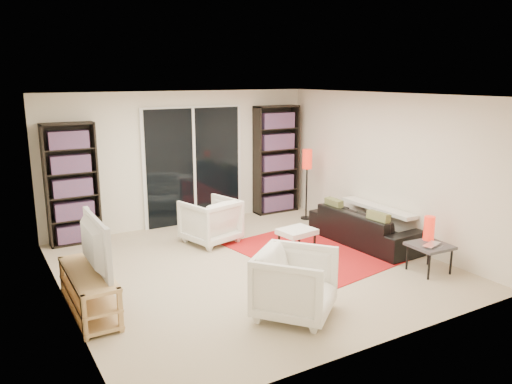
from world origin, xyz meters
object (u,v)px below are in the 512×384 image
bookshelf_left (72,184)px  floor_lamp (307,167)px  armchair_front (295,284)px  side_table (430,247)px  sofa (365,227)px  ottoman (297,233)px  tv_stand (89,291)px  armchair_back (210,221)px  bookshelf_right (276,160)px

bookshelf_left → floor_lamp: (4.06, -0.74, 0.03)m
floor_lamp → armchair_front: bearing=-127.7°
armchair_front → side_table: bearing=-36.1°
sofa → armchair_front: armchair_front is taller
ottoman → side_table: (1.17, -1.50, 0.01)m
tv_stand → sofa: (4.39, 0.27, 0.02)m
armchair_back → bookshelf_left: bearing=-44.0°
tv_stand → armchair_front: 2.35m
bookshelf_right → sofa: (0.18, -2.38, -0.77)m
ottoman → floor_lamp: (1.27, 1.51, 0.67)m
armchair_front → floor_lamp: 4.02m
bookshelf_left → armchair_front: size_ratio=2.32×
bookshelf_right → floor_lamp: size_ratio=1.58×
bookshelf_left → sofa: (4.03, -2.38, -0.69)m
bookshelf_left → ottoman: bookshelf_left is taller
bookshelf_right → armchair_back: 2.32m
bookshelf_right → floor_lamp: 0.77m
armchair_back → side_table: bearing=112.9°
armchair_back → armchair_front: 2.82m
bookshelf_left → armchair_front: bookshelf_left is taller
bookshelf_right → sofa: size_ratio=1.09×
armchair_back → bookshelf_right: bearing=-165.8°
sofa → ottoman: sofa is taller
armchair_back → floor_lamp: 2.27m
side_table → bookshelf_left: bearing=136.6°
bookshelf_right → armchair_front: 4.52m
tv_stand → side_table: (4.32, -1.11, 0.09)m
bookshelf_right → tv_stand: bookshelf_right is taller
ottoman → sofa: bearing=-5.7°
bookshelf_right → side_table: size_ratio=3.91×
bookshelf_left → side_table: size_ratio=3.63×
floor_lamp → bookshelf_left: bearing=169.7°
sofa → armchair_front: bearing=119.1°
sofa → ottoman: (-1.24, 0.12, 0.06)m
tv_stand → ottoman: 3.17m
bookshelf_left → sofa: bearing=-30.5°
sofa → ottoman: 1.25m
armchair_back → ottoman: 1.47m
side_table → floor_lamp: bearing=88.2°
armchair_front → bookshelf_right: bearing=20.8°
bookshelf_left → sofa: 4.73m
bookshelf_left → armchair_back: size_ratio=2.45×
floor_lamp → armchair_back: bearing=-171.2°
tv_stand → armchair_back: 2.76m
bookshelf_right → armchair_front: (-2.22, -3.88, -0.67)m
bookshelf_left → ottoman: size_ratio=3.41×
bookshelf_right → bookshelf_left: bearing=180.0°
bookshelf_left → ottoman: (2.79, -2.25, -0.63)m
ottoman → floor_lamp: size_ratio=0.43×
armchair_back → ottoman: (0.88, -1.18, -0.02)m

